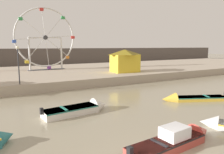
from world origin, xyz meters
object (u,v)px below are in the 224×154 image
Objects in this scene: ferris_wheel_white_frame at (45,39)px; carnival_booth_yellow_awning at (125,60)px; promenade_lamp_far at (18,59)px; motorboat_mustard_yellow at (188,98)px; motorboat_faded_red at (179,139)px; motorboat_white_red_stripe at (81,109)px.

ferris_wheel_white_frame is 13.68m from carnival_booth_yellow_awning.
promenade_lamp_far is at bearing -113.60° from ferris_wheel_white_frame.
carnival_booth_yellow_awning reaches higher than motorboat_mustard_yellow.
motorboat_faded_red is 1.10× the size of motorboat_white_red_stripe.
ferris_wheel_white_frame is 2.57× the size of promenade_lamp_far.
carnival_booth_yellow_awning is at bearing -74.59° from motorboat_mustard_yellow.
motorboat_mustard_yellow is at bearing -37.80° from promenade_lamp_far.
motorboat_white_red_stripe is at bearing -69.12° from promenade_lamp_far.
motorboat_white_red_stripe is at bearing 102.69° from motorboat_faded_red.
promenade_lamp_far is at bearing -162.45° from carnival_booth_yellow_awning.
motorboat_mustard_yellow is (9.93, -1.49, -0.09)m from motorboat_white_red_stripe.
motorboat_faded_red is 17.63m from promenade_lamp_far.
promenade_lamp_far reaches higher than motorboat_mustard_yellow.
promenade_lamp_far is at bearing 104.36° from motorboat_faded_red.
motorboat_white_red_stripe is at bearing -129.60° from carnival_booth_yellow_awning.
carnival_booth_yellow_awning is 1.11× the size of promenade_lamp_far.
motorboat_white_red_stripe is 1.22× the size of carnival_booth_yellow_awning.
motorboat_mustard_yellow is at bearing 33.50° from motorboat_faded_red.
carnival_booth_yellow_awning is (9.52, 19.97, 2.54)m from motorboat_faded_red.
motorboat_white_red_stripe is 10.03m from promenade_lamp_far.
carnival_booth_yellow_awning is (2.00, 13.96, 2.67)m from motorboat_mustard_yellow.
motorboat_white_red_stripe is 0.53× the size of ferris_wheel_white_frame.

